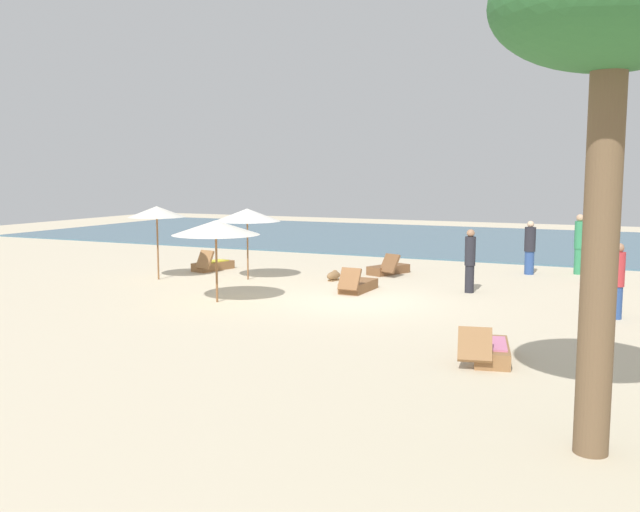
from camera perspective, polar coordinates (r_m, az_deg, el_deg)
ground_plane at (r=17.84m, az=3.39°, el=-3.76°), size 60.00×60.00×0.00m
ocean_water at (r=34.09m, az=13.89°, el=1.22°), size 48.00×16.00×0.06m
umbrella_0 at (r=21.28m, az=-6.06°, el=3.40°), size 2.05×2.05×2.21m
umbrella_2 at (r=17.62m, az=-8.64°, el=2.34°), size 2.24×2.24×2.11m
umbrella_3 at (r=21.77m, az=-13.40°, el=3.59°), size 1.75×1.75×2.28m
lounger_0 at (r=23.67m, az=-8.93°, el=-0.75°), size 0.90×1.71×0.75m
lounger_1 at (r=19.24m, az=3.14°, el=-2.45°), size 0.64×1.66×0.74m
lounger_2 at (r=12.62m, az=13.91°, el=-7.64°), size 0.94×1.78×0.68m
lounger_3 at (r=22.60m, az=5.71°, el=-1.07°), size 1.17×1.75×0.73m
person_0 at (r=23.91m, az=20.70°, el=1.00°), size 0.38×0.38×1.97m
person_1 at (r=23.38m, az=17.02°, el=0.68°), size 0.44×0.44×1.75m
person_2 at (r=19.37m, az=12.34°, el=-0.34°), size 0.39×0.39×1.76m
person_3 at (r=16.92m, az=23.48°, el=-1.86°), size 0.37×0.37×1.73m
person_4 at (r=21.70m, az=21.82°, el=0.14°), size 0.30×0.30×1.79m
palm_1 at (r=8.61m, az=23.05°, el=17.55°), size 2.70×2.70×5.90m
dog at (r=21.13m, az=1.15°, el=-1.63°), size 0.40×0.66×0.30m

